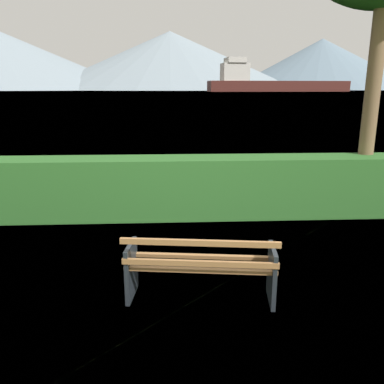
{
  "coord_description": "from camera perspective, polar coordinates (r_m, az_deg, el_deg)",
  "views": [
    {
      "loc": [
        -0.34,
        -4.3,
        2.47
      ],
      "look_at": [
        0.0,
        1.96,
        0.81
      ],
      "focal_mm": 36.8,
      "sensor_mm": 36.0,
      "label": 1
    }
  ],
  "objects": [
    {
      "name": "ground_plane",
      "position": [
        4.97,
        1.26,
        -14.96
      ],
      "size": [
        1400.0,
        1400.0,
        0.0
      ],
      "primitive_type": "plane",
      "color": "olive"
    },
    {
      "name": "cargo_ship_large",
      "position": [
        304.02,
        10.98,
        15.34
      ],
      "size": [
        105.48,
        25.35,
        23.56
      ],
      "color": "#471E19",
      "rests_on": "water_surface"
    },
    {
      "name": "water_surface",
      "position": [
        312.32,
        -3.1,
        14.34
      ],
      "size": [
        620.0,
        620.0,
        0.0
      ],
      "primitive_type": "plane",
      "color": "slate",
      "rests_on": "ground_plane"
    },
    {
      "name": "distant_hills",
      "position": [
        590.14,
        -12.26,
        18.26
      ],
      "size": [
        827.14,
        423.75,
        87.6
      ],
      "color": "gray",
      "rests_on": "ground_plane"
    },
    {
      "name": "hedge_row",
      "position": [
        7.71,
        -0.48,
        0.71
      ],
      "size": [
        9.56,
        0.81,
        1.17
      ],
      "primitive_type": "cube",
      "color": "#285B23",
      "rests_on": "ground_plane"
    },
    {
      "name": "park_bench",
      "position": [
        4.71,
        1.25,
        -10.81
      ],
      "size": [
        1.82,
        0.78,
        0.87
      ],
      "color": "olive",
      "rests_on": "ground_plane"
    }
  ]
}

